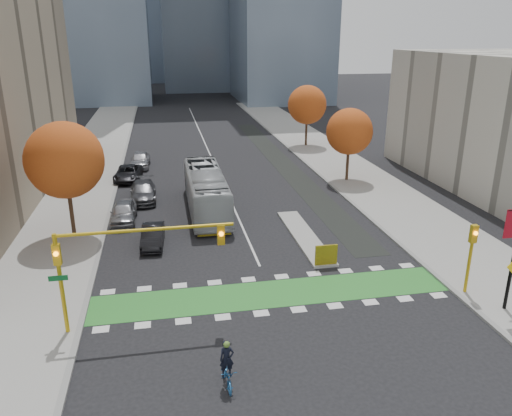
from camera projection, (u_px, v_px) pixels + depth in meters
name	position (u px, v px, depth m)	size (l,w,h in m)	color
ground	(278.00, 307.00, 26.31)	(300.00, 300.00, 0.00)	black
sidewalk_west	(70.00, 202.00, 42.45)	(7.00, 120.00, 0.15)	gray
sidewalk_east	(369.00, 185.00, 47.20)	(7.00, 120.00, 0.15)	gray
curb_west	(113.00, 200.00, 43.06)	(0.30, 120.00, 0.16)	gray
curb_east	(334.00, 187.00, 46.58)	(0.30, 120.00, 0.16)	gray
bike_crossing	(272.00, 294.00, 27.70)	(20.00, 3.00, 0.01)	#297E29
centre_line	(207.00, 147.00, 63.38)	(0.15, 70.00, 0.01)	silver
bike_lane_paint	(282.00, 163.00, 55.43)	(2.50, 50.00, 0.01)	black
median_island	(304.00, 236.00, 35.33)	(1.60, 10.00, 0.16)	gray
hazard_board	(326.00, 255.00, 30.64)	(1.40, 0.12, 1.30)	yellow
tree_west	(65.00, 160.00, 33.46)	(5.20, 5.20, 8.22)	#332114
tree_east_near	(349.00, 132.00, 47.20)	(4.40, 4.40, 7.08)	#332114
tree_east_far	(307.00, 105.00, 61.99)	(4.80, 4.80, 7.65)	#332114
traffic_signal_west	(116.00, 253.00, 23.10)	(8.53, 0.56, 5.20)	#BF9914
traffic_signal_east	(471.00, 249.00, 26.78)	(0.35, 0.43, 4.10)	#BF9914
cyclist	(227.00, 371.00, 20.29)	(0.73, 1.85, 2.10)	#1F5791
bus	(206.00, 191.00, 40.17)	(2.84, 12.15, 3.38)	#AFB3B7
parked_car_a	(123.00, 212.00, 38.05)	(1.85, 4.59, 1.57)	gray
parked_car_b	(153.00, 236.00, 33.84)	(1.42, 4.09, 1.35)	black
parked_car_c	(143.00, 192.00, 42.94)	(2.17, 5.34, 1.55)	#46464A
parked_car_d	(128.00, 173.00, 48.85)	(2.34, 5.08, 1.41)	black
parked_car_e	(140.00, 160.00, 53.63)	(1.93, 4.81, 1.64)	#A8A7AD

